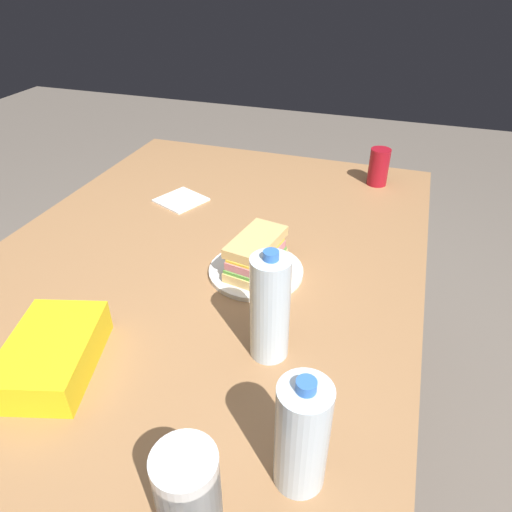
% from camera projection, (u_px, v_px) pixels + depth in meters
% --- Properties ---
extents(ground_plane, '(8.00, 8.00, 0.00)m').
position_uv_depth(ground_plane, '(203.00, 469.00, 1.54)').
color(ground_plane, '#70665B').
extents(dining_table, '(1.74, 1.10, 0.77)m').
position_uv_depth(dining_table, '(185.00, 309.00, 1.15)').
color(dining_table, '#9E7047').
rests_on(dining_table, ground_plane).
extents(paper_plate, '(0.23, 0.23, 0.01)m').
position_uv_depth(paper_plate, '(256.00, 271.00, 1.14)').
color(paper_plate, white).
rests_on(paper_plate, dining_table).
extents(sandwich, '(0.20, 0.12, 0.08)m').
position_uv_depth(sandwich, '(256.00, 254.00, 1.12)').
color(sandwich, '#DBB26B').
rests_on(sandwich, paper_plate).
extents(soda_can_red, '(0.07, 0.07, 0.12)m').
position_uv_depth(soda_can_red, '(379.00, 167.00, 1.54)').
color(soda_can_red, maroon).
rests_on(soda_can_red, dining_table).
extents(chip_bag, '(0.26, 0.21, 0.07)m').
position_uv_depth(chip_bag, '(52.00, 354.00, 0.87)').
color(chip_bag, yellow).
rests_on(chip_bag, dining_table).
extents(water_bottle_tall, '(0.07, 0.07, 0.24)m').
position_uv_depth(water_bottle_tall, '(270.00, 308.00, 0.86)').
color(water_bottle_tall, silver).
rests_on(water_bottle_tall, dining_table).
extents(plastic_cup_stack, '(0.08, 0.08, 0.17)m').
position_uv_depth(plastic_cup_stack, '(189.00, 498.00, 0.59)').
color(plastic_cup_stack, silver).
rests_on(plastic_cup_stack, dining_table).
extents(water_bottle_spare, '(0.08, 0.08, 0.21)m').
position_uv_depth(water_bottle_spare, '(302.00, 436.00, 0.65)').
color(water_bottle_spare, silver).
rests_on(water_bottle_spare, dining_table).
extents(paper_napkin, '(0.17, 0.17, 0.01)m').
position_uv_depth(paper_napkin, '(181.00, 200.00, 1.46)').
color(paper_napkin, white).
rests_on(paper_napkin, dining_table).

